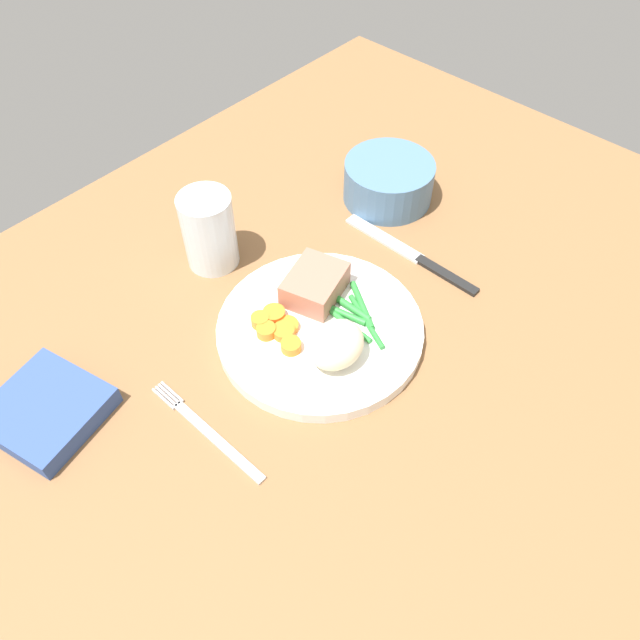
{
  "coord_description": "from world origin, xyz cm",
  "views": [
    {
      "loc": [
        -31.41,
        -28.37,
        58.8
      ],
      "look_at": [
        1.58,
        1.76,
        4.6
      ],
      "focal_mm": 34.92,
      "sensor_mm": 36.0,
      "label": 1
    }
  ],
  "objects_px": {
    "fork": "(208,432)",
    "salad_bowl": "(389,179)",
    "knife": "(413,256)",
    "dinner_plate": "(320,330)",
    "meat_portion": "(315,284)",
    "water_glass": "(210,235)",
    "napkin": "(46,410)"
  },
  "relations": [
    {
      "from": "salad_bowl",
      "to": "dinner_plate",
      "type": "bearing_deg",
      "value": -158.59
    },
    {
      "from": "fork",
      "to": "salad_bowl",
      "type": "height_order",
      "value": "salad_bowl"
    },
    {
      "from": "fork",
      "to": "salad_bowl",
      "type": "distance_m",
      "value": 0.43
    },
    {
      "from": "dinner_plate",
      "to": "salad_bowl",
      "type": "bearing_deg",
      "value": 21.41
    },
    {
      "from": "water_glass",
      "to": "dinner_plate",
      "type": "bearing_deg",
      "value": -89.47
    },
    {
      "from": "dinner_plate",
      "to": "meat_portion",
      "type": "distance_m",
      "value": 0.05
    },
    {
      "from": "water_glass",
      "to": "napkin",
      "type": "height_order",
      "value": "water_glass"
    },
    {
      "from": "knife",
      "to": "salad_bowl",
      "type": "height_order",
      "value": "salad_bowl"
    },
    {
      "from": "knife",
      "to": "salad_bowl",
      "type": "xyz_separation_m",
      "value": [
        0.07,
        0.1,
        0.03
      ]
    },
    {
      "from": "meat_portion",
      "to": "water_glass",
      "type": "height_order",
      "value": "water_glass"
    },
    {
      "from": "dinner_plate",
      "to": "salad_bowl",
      "type": "height_order",
      "value": "salad_bowl"
    },
    {
      "from": "knife",
      "to": "dinner_plate",
      "type": "bearing_deg",
      "value": 176.02
    },
    {
      "from": "napkin",
      "to": "water_glass",
      "type": "bearing_deg",
      "value": 9.87
    },
    {
      "from": "dinner_plate",
      "to": "napkin",
      "type": "height_order",
      "value": "napkin"
    },
    {
      "from": "meat_portion",
      "to": "knife",
      "type": "height_order",
      "value": "meat_portion"
    },
    {
      "from": "dinner_plate",
      "to": "water_glass",
      "type": "bearing_deg",
      "value": 90.53
    },
    {
      "from": "knife",
      "to": "napkin",
      "type": "relative_size",
      "value": 1.9
    },
    {
      "from": "dinner_plate",
      "to": "knife",
      "type": "relative_size",
      "value": 1.16
    },
    {
      "from": "meat_portion",
      "to": "fork",
      "type": "distance_m",
      "value": 0.21
    },
    {
      "from": "meat_portion",
      "to": "fork",
      "type": "height_order",
      "value": "meat_portion"
    },
    {
      "from": "meat_portion",
      "to": "napkin",
      "type": "height_order",
      "value": "meat_portion"
    },
    {
      "from": "meat_portion",
      "to": "napkin",
      "type": "xyz_separation_m",
      "value": [
        -0.3,
        0.1,
        -0.02
      ]
    },
    {
      "from": "dinner_plate",
      "to": "water_glass",
      "type": "relative_size",
      "value": 2.37
    },
    {
      "from": "dinner_plate",
      "to": "water_glass",
      "type": "xyz_separation_m",
      "value": [
        -0.0,
        0.18,
        0.04
      ]
    },
    {
      "from": "salad_bowl",
      "to": "napkin",
      "type": "bearing_deg",
      "value": 175.6
    },
    {
      "from": "knife",
      "to": "meat_portion",
      "type": "bearing_deg",
      "value": 161.25
    },
    {
      "from": "meat_portion",
      "to": "water_glass",
      "type": "distance_m",
      "value": 0.15
    },
    {
      "from": "fork",
      "to": "knife",
      "type": "relative_size",
      "value": 0.81
    },
    {
      "from": "dinner_plate",
      "to": "salad_bowl",
      "type": "relative_size",
      "value": 1.93
    },
    {
      "from": "fork",
      "to": "knife",
      "type": "height_order",
      "value": "knife"
    },
    {
      "from": "salad_bowl",
      "to": "knife",
      "type": "bearing_deg",
      "value": -125.3
    },
    {
      "from": "meat_portion",
      "to": "salad_bowl",
      "type": "distance_m",
      "value": 0.22
    }
  ]
}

